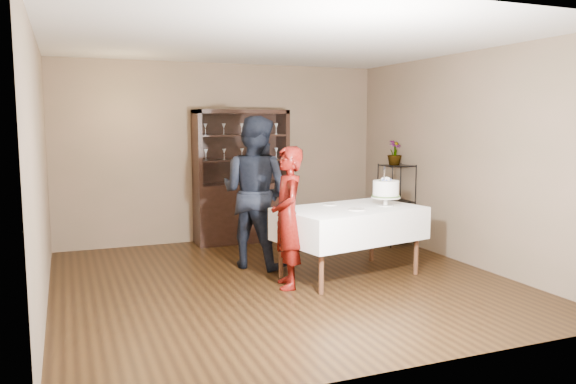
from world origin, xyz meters
name	(u,v)px	position (x,y,z in m)	size (l,w,h in m)	color
floor	(282,281)	(0.00, 0.00, 0.00)	(5.00, 5.00, 0.00)	black
ceiling	(282,41)	(0.00, 0.00, 2.70)	(5.00, 5.00, 0.00)	silver
back_wall	(224,153)	(0.00, 2.50, 1.35)	(5.00, 0.02, 2.70)	brown
wall_left	(40,171)	(-2.50, 0.00, 1.35)	(0.02, 5.00, 2.70)	brown
wall_right	(463,159)	(2.50, 0.00, 1.35)	(0.02, 5.00, 2.70)	brown
china_hutch	(241,198)	(0.20, 2.25, 0.66)	(1.40, 0.48, 2.00)	black
plant_etagere	(396,201)	(2.28, 1.20, 0.65)	(0.42, 0.42, 1.20)	black
cake_table	(350,224)	(0.82, -0.09, 0.63)	(1.81, 1.32, 0.82)	white
woman	(288,218)	(-0.02, -0.23, 0.78)	(0.57, 0.37, 1.56)	#3E0705
man	(255,192)	(-0.08, 0.76, 0.95)	(0.92, 0.72, 1.90)	black
cake	(386,190)	(1.28, -0.13, 1.01)	(0.35, 0.35, 0.48)	white
plate_near	(357,209)	(0.80, -0.29, 0.83)	(0.20, 0.20, 0.01)	white
plate_far	(329,205)	(0.67, 0.17, 0.83)	(0.16, 0.16, 0.01)	white
potted_plant	(395,153)	(2.24, 1.21, 1.37)	(0.20, 0.20, 0.36)	#476731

